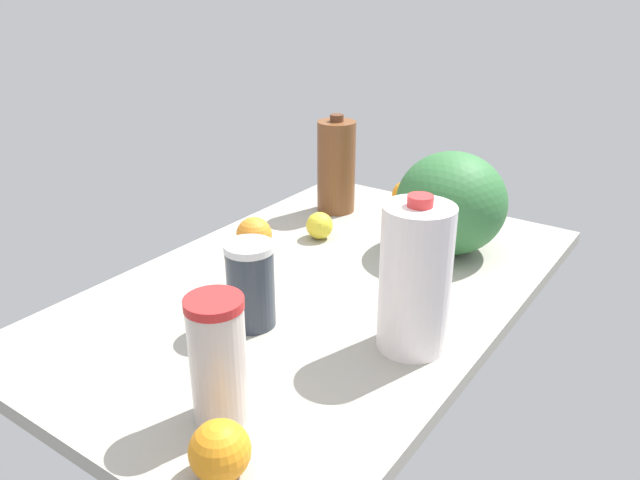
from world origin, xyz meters
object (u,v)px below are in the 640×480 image
object	(u,v)px
tumbler_cup	(218,360)
orange_loose	(220,451)
lemon_near_front	(320,226)
orange_by_jug	(254,235)
watermelon	(451,203)
milk_jug	(415,278)
shaker_bottle	(251,285)
chocolate_milk_jug	(336,166)
orange_far_back	(406,195)

from	to	relation	value
tumbler_cup	orange_loose	world-z (taller)	tumbler_cup
tumbler_cup	lemon_near_front	bearing A→B (deg)	22.60
orange_by_jug	lemon_near_front	bearing A→B (deg)	-28.07
tumbler_cup	watermelon	world-z (taller)	watermelon
milk_jug	orange_loose	size ratio (longest dim) A/B	3.41
orange_by_jug	orange_loose	bearing A→B (deg)	-143.15
shaker_bottle	lemon_near_front	distance (cm)	42.38
watermelon	shaker_bottle	size ratio (longest dim) A/B	1.54
shaker_bottle	orange_loose	bearing A→B (deg)	-145.54
shaker_bottle	lemon_near_front	size ratio (longest dim) A/B	2.48
watermelon	orange_by_jug	distance (cm)	45.90
chocolate_milk_jug	orange_by_jug	world-z (taller)	chocolate_milk_jug
shaker_bottle	orange_by_jug	world-z (taller)	shaker_bottle
chocolate_milk_jug	orange_loose	world-z (taller)	chocolate_milk_jug
tumbler_cup	milk_jug	xyz separation A→B (cm)	(32.98, -14.23, 3.26)
shaker_bottle	watermelon	bearing A→B (deg)	-17.20
watermelon	orange_far_back	world-z (taller)	watermelon
tumbler_cup	orange_by_jug	bearing A→B (deg)	35.65
tumbler_cup	watermelon	xyz separation A→B (cm)	(74.01, -2.62, 1.83)
orange_by_jug	orange_loose	xyz separation A→B (cm)	(-56.37, -42.25, -0.07)
orange_far_back	milk_jug	bearing A→B (deg)	-151.40
chocolate_milk_jug	milk_jug	xyz separation A→B (cm)	(-48.07, -47.72, 0.83)
orange_by_jug	orange_loose	distance (cm)	70.44
orange_by_jug	orange_loose	world-z (taller)	orange_by_jug
shaker_bottle	lemon_near_front	world-z (taller)	shaker_bottle
tumbler_cup	orange_loose	bearing A→B (deg)	-137.28
watermelon	shaker_bottle	distance (cm)	54.06
chocolate_milk_jug	orange_far_back	size ratio (longest dim) A/B	3.50
watermelon	milk_jug	distance (cm)	42.66
watermelon	orange_far_back	xyz separation A→B (cm)	(19.51, 21.40, -8.01)
lemon_near_front	milk_jug	bearing A→B (deg)	-126.32
tumbler_cup	lemon_near_front	xyz separation A→B (cm)	(62.60, 26.06, -6.64)
chocolate_milk_jug	milk_jug	distance (cm)	67.74
orange_loose	orange_far_back	distance (cm)	105.83
tumbler_cup	milk_jug	size ratio (longest dim) A/B	0.71
shaker_bottle	lemon_near_front	bearing A→B (deg)	17.61
tumbler_cup	orange_far_back	world-z (taller)	tumbler_cup
watermelon	orange_loose	size ratio (longest dim) A/B	3.07
watermelon	orange_by_jug	size ratio (longest dim) A/B	3.02
shaker_bottle	chocolate_milk_jug	size ratio (longest dim) A/B	0.62
milk_jug	lemon_near_front	world-z (taller)	milk_jug
chocolate_milk_jug	orange_far_back	xyz separation A→B (cm)	(12.47, -14.71, -8.62)
lemon_near_front	orange_by_jug	xyz separation A→B (cm)	(-15.06, 8.03, 0.87)
orange_loose	lemon_near_front	bearing A→B (deg)	25.60
chocolate_milk_jug	orange_by_jug	xyz separation A→B (cm)	(-33.51, 0.60, -8.20)
tumbler_cup	orange_loose	size ratio (longest dim) A/B	2.41
watermelon	tumbler_cup	bearing A→B (deg)	177.97
tumbler_cup	milk_jug	bearing A→B (deg)	-23.34
watermelon	lemon_near_front	xyz separation A→B (cm)	(-11.41, 28.69, -8.46)
chocolate_milk_jug	orange_loose	distance (cm)	99.40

